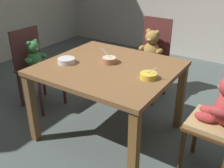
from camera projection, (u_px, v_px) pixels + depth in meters
The scene contains 8 objects.
ground_plane at pixel (109, 134), 2.64m from camera, with size 5.20×5.20×0.04m.
dining_table at pixel (109, 75), 2.36m from camera, with size 1.14×1.04×0.71m.
teddy_chair_far_center at pixel (151, 52), 3.11m from camera, with size 0.39×0.41×0.94m.
teddy_chair_near_left at pixel (36, 62), 2.91m from camera, with size 0.43×0.42×0.88m.
teddy_chair_near_right at pixel (222, 113), 1.90m from camera, with size 0.39×0.39×0.93m.
porridge_bowl_yellow_near_right at pixel (149, 76), 2.07m from camera, with size 0.15×0.14×0.11m.
porridge_bowl_terracotta_center at pixel (109, 60), 2.37m from camera, with size 0.15×0.14×0.12m.
porridge_bowl_white_near_left at pixel (66, 61), 2.36m from camera, with size 0.15×0.15×0.05m.
Camera 1 is at (1.20, -1.78, 1.59)m, focal length 42.30 mm.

